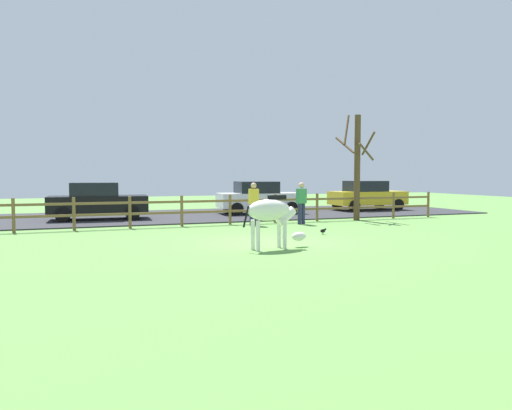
{
  "coord_description": "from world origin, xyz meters",
  "views": [
    {
      "loc": [
        -5.08,
        -12.77,
        1.95
      ],
      "look_at": [
        0.01,
        1.07,
        1.01
      ],
      "focal_mm": 33.58,
      "sensor_mm": 36.0,
      "label": 1
    }
  ],
  "objects_px": {
    "parked_car_black": "(98,201)",
    "parked_car_yellow": "(367,195)",
    "visitor_left_of_tree": "(301,201)",
    "parked_car_white": "(259,197)",
    "crow_on_grass": "(323,231)",
    "zebra": "(272,214)",
    "bare_tree": "(357,164)",
    "visitor_right_of_tree": "(254,202)"
  },
  "relations": [
    {
      "from": "parked_car_black",
      "to": "parked_car_yellow",
      "type": "relative_size",
      "value": 1.02
    },
    {
      "from": "visitor_left_of_tree",
      "to": "parked_car_white",
      "type": "bearing_deg",
      "value": 89.65
    },
    {
      "from": "crow_on_grass",
      "to": "parked_car_yellow",
      "type": "distance_m",
      "value": 10.84
    },
    {
      "from": "zebra",
      "to": "parked_car_white",
      "type": "xyz_separation_m",
      "value": [
        3.48,
        10.3,
        -0.08
      ]
    },
    {
      "from": "parked_car_white",
      "to": "visitor_left_of_tree",
      "type": "distance_m",
      "value": 4.87
    },
    {
      "from": "bare_tree",
      "to": "zebra",
      "type": "bearing_deg",
      "value": -136.25
    },
    {
      "from": "bare_tree",
      "to": "zebra",
      "type": "distance_m",
      "value": 8.91
    },
    {
      "from": "parked_car_white",
      "to": "parked_car_black",
      "type": "bearing_deg",
      "value": -175.81
    },
    {
      "from": "bare_tree",
      "to": "crow_on_grass",
      "type": "relative_size",
      "value": 21.02
    },
    {
      "from": "parked_car_yellow",
      "to": "visitor_right_of_tree",
      "type": "height_order",
      "value": "visitor_right_of_tree"
    },
    {
      "from": "zebra",
      "to": "visitor_left_of_tree",
      "type": "xyz_separation_m",
      "value": [
        3.45,
        5.43,
        -0.02
      ]
    },
    {
      "from": "visitor_right_of_tree",
      "to": "crow_on_grass",
      "type": "bearing_deg",
      "value": -70.8
    },
    {
      "from": "parked_car_white",
      "to": "visitor_left_of_tree",
      "type": "xyz_separation_m",
      "value": [
        -0.03,
        -4.87,
        0.06
      ]
    },
    {
      "from": "crow_on_grass",
      "to": "parked_car_black",
      "type": "xyz_separation_m",
      "value": [
        -6.71,
        7.5,
        0.72
      ]
    },
    {
      "from": "parked_car_black",
      "to": "visitor_left_of_tree",
      "type": "relative_size",
      "value": 2.49
    },
    {
      "from": "visitor_right_of_tree",
      "to": "bare_tree",
      "type": "bearing_deg",
      "value": 5.34
    },
    {
      "from": "zebra",
      "to": "visitor_right_of_tree",
      "type": "bearing_deg",
      "value": 74.71
    },
    {
      "from": "parked_car_black",
      "to": "crow_on_grass",
      "type": "bearing_deg",
      "value": -48.22
    },
    {
      "from": "parked_car_black",
      "to": "parked_car_white",
      "type": "xyz_separation_m",
      "value": [
        7.47,
        0.55,
        0.0
      ]
    },
    {
      "from": "bare_tree",
      "to": "visitor_right_of_tree",
      "type": "xyz_separation_m",
      "value": [
        -4.81,
        -0.45,
        -1.46
      ]
    },
    {
      "from": "parked_car_yellow",
      "to": "visitor_right_of_tree",
      "type": "relative_size",
      "value": 2.45
    },
    {
      "from": "parked_car_black",
      "to": "parked_car_white",
      "type": "distance_m",
      "value": 7.49
    },
    {
      "from": "bare_tree",
      "to": "visitor_left_of_tree",
      "type": "relative_size",
      "value": 2.76
    },
    {
      "from": "parked_car_white",
      "to": "visitor_right_of_tree",
      "type": "xyz_separation_m",
      "value": [
        -1.94,
        -4.67,
        0.06
      ]
    },
    {
      "from": "zebra",
      "to": "visitor_left_of_tree",
      "type": "height_order",
      "value": "visitor_left_of_tree"
    },
    {
      "from": "crow_on_grass",
      "to": "parked_car_white",
      "type": "xyz_separation_m",
      "value": [
        0.77,
        8.05,
        0.72
      ]
    },
    {
      "from": "bare_tree",
      "to": "visitor_left_of_tree",
      "type": "height_order",
      "value": "bare_tree"
    },
    {
      "from": "zebra",
      "to": "visitor_right_of_tree",
      "type": "xyz_separation_m",
      "value": [
        1.54,
        5.63,
        -0.02
      ]
    },
    {
      "from": "bare_tree",
      "to": "visitor_left_of_tree",
      "type": "bearing_deg",
      "value": -167.32
    },
    {
      "from": "crow_on_grass",
      "to": "parked_car_white",
      "type": "bearing_deg",
      "value": 84.56
    },
    {
      "from": "zebra",
      "to": "parked_car_black",
      "type": "bearing_deg",
      "value": 112.25
    },
    {
      "from": "crow_on_grass",
      "to": "zebra",
      "type": "bearing_deg",
      "value": -140.41
    },
    {
      "from": "parked_car_yellow",
      "to": "bare_tree",
      "type": "bearing_deg",
      "value": -127.75
    },
    {
      "from": "parked_car_white",
      "to": "bare_tree",
      "type": "bearing_deg",
      "value": -55.81
    },
    {
      "from": "parked_car_white",
      "to": "visitor_left_of_tree",
      "type": "relative_size",
      "value": 2.49
    },
    {
      "from": "zebra",
      "to": "parked_car_yellow",
      "type": "bearing_deg",
      "value": 47.04
    },
    {
      "from": "zebra",
      "to": "parked_car_yellow",
      "type": "height_order",
      "value": "parked_car_yellow"
    },
    {
      "from": "bare_tree",
      "to": "parked_car_white",
      "type": "xyz_separation_m",
      "value": [
        -2.87,
        4.22,
        -1.53
      ]
    },
    {
      "from": "bare_tree",
      "to": "parked_car_black",
      "type": "xyz_separation_m",
      "value": [
        -10.34,
        3.67,
        -1.53
      ]
    },
    {
      "from": "crow_on_grass",
      "to": "visitor_right_of_tree",
      "type": "relative_size",
      "value": 0.13
    },
    {
      "from": "parked_car_yellow",
      "to": "visitor_right_of_tree",
      "type": "distance_m",
      "value": 9.52
    },
    {
      "from": "parked_car_white",
      "to": "visitor_right_of_tree",
      "type": "distance_m",
      "value": 5.06
    }
  ]
}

